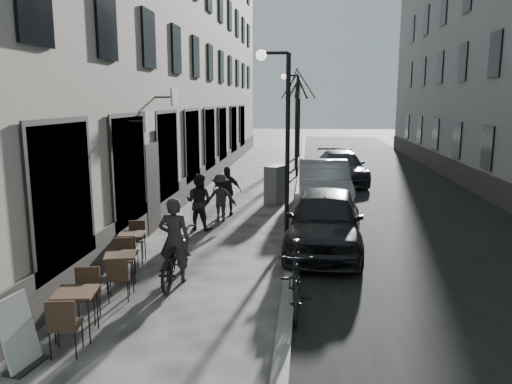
% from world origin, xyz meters
% --- Properties ---
extents(ground, '(120.00, 120.00, 0.00)m').
position_xyz_m(ground, '(0.00, 0.00, 0.00)').
color(ground, '#373532').
rests_on(ground, ground).
extents(road, '(7.30, 60.00, 0.00)m').
position_xyz_m(road, '(3.85, 16.00, 0.00)').
color(road, black).
rests_on(road, ground).
extents(kerb, '(0.25, 60.00, 0.12)m').
position_xyz_m(kerb, '(0.20, 16.00, 0.06)').
color(kerb, slate).
rests_on(kerb, ground).
extents(building_left, '(4.00, 35.00, 16.00)m').
position_xyz_m(building_left, '(-6.00, 16.50, 8.00)').
color(building_left, '#AAA08F').
rests_on(building_left, ground).
extents(streetlamp_near, '(0.90, 0.28, 5.09)m').
position_xyz_m(streetlamp_near, '(-0.17, 6.00, 3.16)').
color(streetlamp_near, black).
rests_on(streetlamp_near, ground).
extents(streetlamp_far, '(0.90, 0.28, 5.09)m').
position_xyz_m(streetlamp_far, '(-0.17, 18.00, 3.16)').
color(streetlamp_far, black).
rests_on(streetlamp_far, ground).
extents(tree_near, '(2.40, 2.40, 5.70)m').
position_xyz_m(tree_near, '(-0.10, 21.00, 4.66)').
color(tree_near, black).
rests_on(tree_near, ground).
extents(tree_far, '(2.40, 2.40, 5.70)m').
position_xyz_m(tree_far, '(-0.10, 27.00, 4.66)').
color(tree_far, black).
rests_on(tree_far, ground).
extents(bistro_set_a, '(0.74, 1.61, 0.93)m').
position_xyz_m(bistro_set_a, '(-3.17, 0.15, 0.48)').
color(bistro_set_a, black).
rests_on(bistro_set_a, ground).
extents(bistro_set_b, '(0.82, 1.55, 0.88)m').
position_xyz_m(bistro_set_b, '(-3.22, 2.23, 0.45)').
color(bistro_set_b, black).
rests_on(bistro_set_b, ground).
extents(bistro_set_c, '(0.70, 1.53, 0.88)m').
position_xyz_m(bistro_set_c, '(-3.53, 3.80, 0.45)').
color(bistro_set_c, black).
rests_on(bistro_set_c, ground).
extents(sign_board, '(0.46, 0.66, 1.07)m').
position_xyz_m(sign_board, '(-3.55, -0.85, 0.43)').
color(sign_board, black).
rests_on(sign_board, ground).
extents(utility_cabinet, '(0.84, 1.08, 1.42)m').
position_xyz_m(utility_cabinet, '(-0.63, 11.17, 0.71)').
color(utility_cabinet, slate).
rests_on(utility_cabinet, ground).
extents(bicycle, '(0.76, 2.13, 1.11)m').
position_xyz_m(bicycle, '(-2.24, 2.81, 0.56)').
color(bicycle, black).
rests_on(bicycle, ground).
extents(cyclist_rider, '(0.67, 0.44, 1.82)m').
position_xyz_m(cyclist_rider, '(-2.24, 2.81, 0.91)').
color(cyclist_rider, '#2B2825').
rests_on(cyclist_rider, ground).
extents(pedestrian_near, '(0.94, 0.81, 1.68)m').
position_xyz_m(pedestrian_near, '(-2.66, 7.12, 0.84)').
color(pedestrian_near, black).
rests_on(pedestrian_near, ground).
extents(pedestrian_mid, '(1.05, 0.71, 1.51)m').
position_xyz_m(pedestrian_mid, '(-2.20, 8.21, 0.76)').
color(pedestrian_mid, '#282523').
rests_on(pedestrian_mid, ground).
extents(pedestrian_far, '(1.00, 0.53, 1.63)m').
position_xyz_m(pedestrian_far, '(-2.15, 9.17, 0.81)').
color(pedestrian_far, black).
rests_on(pedestrian_far, ground).
extents(car_near, '(2.16, 4.77, 1.59)m').
position_xyz_m(car_near, '(1.00, 5.40, 0.79)').
color(car_near, black).
rests_on(car_near, ground).
extents(car_mid, '(1.90, 5.09, 1.66)m').
position_xyz_m(car_mid, '(1.12, 10.75, 0.83)').
color(car_mid, gray).
rests_on(car_mid, ground).
extents(car_far, '(2.46, 5.14, 1.45)m').
position_xyz_m(car_far, '(2.11, 16.27, 0.72)').
color(car_far, '#313139').
rests_on(car_far, ground).
extents(moped, '(0.67, 2.11, 1.26)m').
position_xyz_m(moped, '(0.35, 1.53, 0.63)').
color(moped, black).
rests_on(moped, ground).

